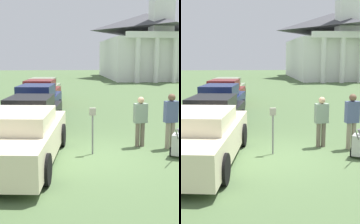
# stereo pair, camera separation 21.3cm
# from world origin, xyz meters

# --- Properties ---
(ground_plane) EXTENTS (120.00, 120.00, 0.00)m
(ground_plane) POSITION_xyz_m (0.00, 0.00, 0.00)
(ground_plane) COLOR #4C663D
(parked_car_cream) EXTENTS (2.56, 5.29, 1.47)m
(parked_car_cream) POSITION_xyz_m (-2.32, -0.28, 0.70)
(parked_car_cream) COLOR beige
(parked_car_cream) RESTS_ON ground_plane
(parked_car_black) EXTENTS (2.37, 5.07, 1.43)m
(parked_car_black) POSITION_xyz_m (-2.32, 3.08, 0.66)
(parked_car_black) COLOR black
(parked_car_black) RESTS_ON ground_plane
(parked_car_navy) EXTENTS (2.37, 5.23, 1.57)m
(parked_car_navy) POSITION_xyz_m (-2.32, 6.42, 0.71)
(parked_car_navy) COLOR #19234C
(parked_car_navy) RESTS_ON ground_plane
(parked_car_maroon) EXTENTS (2.33, 4.93, 1.59)m
(parked_car_maroon) POSITION_xyz_m (-2.32, 9.41, 0.73)
(parked_car_maroon) COLOR maroon
(parked_car_maroon) RESTS_ON ground_plane
(parked_car_sage) EXTENTS (2.37, 5.05, 1.51)m
(parked_car_sage) POSITION_xyz_m (-2.32, 12.21, 0.71)
(parked_car_sage) COLOR gray
(parked_car_sage) RESTS_ON ground_plane
(parking_meter) EXTENTS (0.18, 0.09, 1.41)m
(parking_meter) POSITION_xyz_m (-0.27, 0.26, 0.98)
(parking_meter) COLOR slate
(parking_meter) RESTS_ON ground_plane
(person_worker) EXTENTS (0.44, 0.27, 1.64)m
(person_worker) POSITION_xyz_m (1.35, 0.92, 0.93)
(person_worker) COLOR #665B4C
(person_worker) RESTS_ON ground_plane
(person_supervisor) EXTENTS (0.45, 0.28, 1.76)m
(person_supervisor) POSITION_xyz_m (2.25, 0.62, 1.01)
(person_supervisor) COLOR gray
(person_supervisor) RESTS_ON ground_plane
(equipment_cart) EXTENTS (0.66, 0.95, 1.00)m
(equipment_cart) POSITION_xyz_m (2.19, -0.27, 0.39)
(equipment_cart) COLOR #B2B2AD
(equipment_cart) RESTS_ON ground_plane
(church) EXTENTS (10.91, 17.13, 22.76)m
(church) POSITION_xyz_m (10.64, 33.70, 4.91)
(church) COLOR white
(church) RESTS_ON ground_plane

